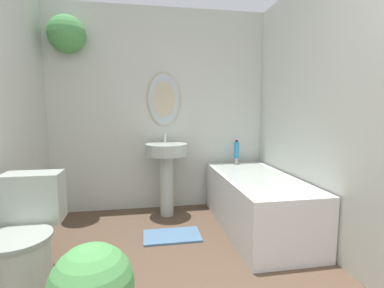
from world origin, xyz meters
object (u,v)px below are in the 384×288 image
at_px(toilet, 24,242).
at_px(pedestal_sink, 166,163).
at_px(potted_plant, 92,288).
at_px(shampoo_bottle, 237,150).
at_px(bathtub, 257,201).

relative_size(toilet, pedestal_sink, 0.81).
bearing_deg(potted_plant, pedestal_sink, 72.83).
distance_m(pedestal_sink, potted_plant, 1.82).
distance_m(toilet, pedestal_sink, 1.60).
xyz_separation_m(toilet, potted_plant, (0.53, -0.54, -0.04)).
xyz_separation_m(pedestal_sink, shampoo_bottle, (0.86, 0.10, 0.12)).
bearing_deg(potted_plant, bathtub, 40.08).
bearing_deg(bathtub, pedestal_sink, 148.68).
bearing_deg(shampoo_bottle, potted_plant, -127.61).
height_order(pedestal_sink, shampoo_bottle, pedestal_sink).
xyz_separation_m(pedestal_sink, bathtub, (0.87, -0.53, -0.32)).
distance_m(pedestal_sink, shampoo_bottle, 0.88).
relative_size(shampoo_bottle, potted_plant, 0.42).
height_order(bathtub, potted_plant, bathtub).
bearing_deg(pedestal_sink, potted_plant, -107.17).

